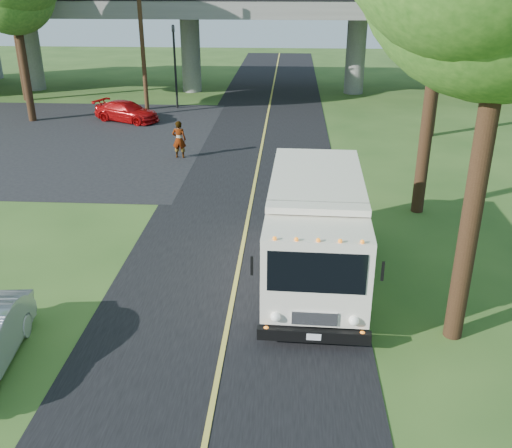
# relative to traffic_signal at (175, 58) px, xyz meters

# --- Properties ---
(ground) EXTENTS (120.00, 120.00, 0.00)m
(ground) POSITION_rel_traffic_signal_xyz_m (6.00, -26.00, -3.20)
(ground) COLOR #2E4F1C
(ground) RESTS_ON ground
(road) EXTENTS (7.00, 90.00, 0.02)m
(road) POSITION_rel_traffic_signal_xyz_m (6.00, -16.00, -3.19)
(road) COLOR black
(road) RESTS_ON ground
(parking_lot) EXTENTS (16.00, 18.00, 0.01)m
(parking_lot) POSITION_rel_traffic_signal_xyz_m (-5.00, -8.00, -3.19)
(parking_lot) COLOR black
(parking_lot) RESTS_ON ground
(lane_line) EXTENTS (0.12, 90.00, 0.01)m
(lane_line) POSITION_rel_traffic_signal_xyz_m (6.00, -16.00, -3.17)
(lane_line) COLOR gold
(lane_line) RESTS_ON road
(overpass) EXTENTS (54.00, 10.00, 7.30)m
(overpass) POSITION_rel_traffic_signal_xyz_m (6.00, 6.00, 1.36)
(overpass) COLOR slate
(overpass) RESTS_ON ground
(traffic_signal) EXTENTS (0.18, 0.22, 5.20)m
(traffic_signal) POSITION_rel_traffic_signal_xyz_m (0.00, 0.00, 0.00)
(traffic_signal) COLOR black
(traffic_signal) RESTS_ON ground
(utility_pole) EXTENTS (1.60, 0.26, 9.00)m
(utility_pole) POSITION_rel_traffic_signal_xyz_m (-1.50, -2.00, 1.40)
(utility_pole) COLOR #472D19
(utility_pole) RESTS_ON ground
(step_van) EXTENTS (2.77, 7.08, 2.94)m
(step_van) POSITION_rel_traffic_signal_xyz_m (8.20, -22.40, -1.60)
(step_van) COLOR silver
(step_van) RESTS_ON ground
(red_sedan) EXTENTS (4.37, 3.09, 1.18)m
(red_sedan) POSITION_rel_traffic_signal_xyz_m (-2.31, -3.75, -2.61)
(red_sedan) COLOR #A80A0B
(red_sedan) RESTS_ON ground
(pedestrian) EXTENTS (0.66, 0.45, 1.79)m
(pedestrian) POSITION_rel_traffic_signal_xyz_m (2.20, -10.91, -2.30)
(pedestrian) COLOR gray
(pedestrian) RESTS_ON ground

